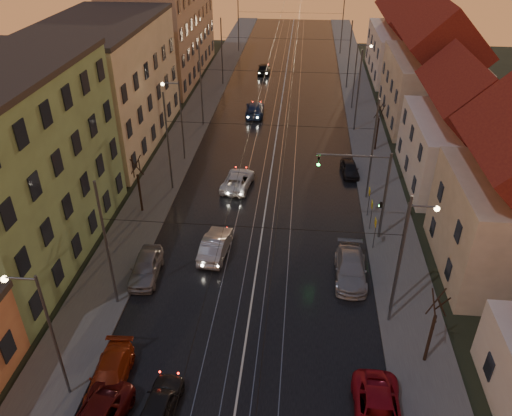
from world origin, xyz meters
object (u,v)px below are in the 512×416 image
(driving_car_3, at_px, (255,109))
(driving_car_4, at_px, (264,68))
(driving_car_2, at_px, (238,180))
(street_lamp_1, at_px, (406,249))
(street_lamp_3, at_px, (358,70))
(driving_car_1, at_px, (216,245))
(street_lamp_2, at_px, (178,113))
(traffic_light_mast, at_px, (372,185))
(parked_right_2, at_px, (350,168))
(parked_left_3, at_px, (146,267))
(parked_right_1, at_px, (351,268))
(parked_right_0, at_px, (378,414))
(driving_car_0, at_px, (160,405))
(parked_left_2, at_px, (110,375))
(street_lamp_0, at_px, (44,326))

(driving_car_3, bearing_deg, driving_car_4, -92.00)
(driving_car_2, distance_m, driving_car_4, 34.90)
(street_lamp_1, xyz_separation_m, street_lamp_3, (0.00, 36.00, 0.00))
(street_lamp_3, distance_m, driving_car_1, 33.71)
(driving_car_1, bearing_deg, driving_car_3, -85.89)
(street_lamp_1, height_order, street_lamp_2, same)
(traffic_light_mast, height_order, parked_right_2, traffic_light_mast)
(street_lamp_3, relative_size, parked_right_2, 2.18)
(parked_left_3, bearing_deg, street_lamp_2, 91.89)
(driving_car_2, xyz_separation_m, parked_right_1, (9.29, -11.91, 0.06))
(parked_right_1, height_order, parked_right_2, parked_right_1)
(street_lamp_1, xyz_separation_m, driving_car_1, (-12.25, 4.87, -4.10))
(traffic_light_mast, xyz_separation_m, parked_right_0, (-0.89, -16.21, -3.89))
(driving_car_0, xyz_separation_m, driving_car_1, (0.59, 13.57, 0.10))
(parked_left_3, distance_m, parked_right_1, 14.03)
(driving_car_1, distance_m, driving_car_4, 45.02)
(street_lamp_2, height_order, driving_car_1, street_lamp_2)
(driving_car_1, xyz_separation_m, driving_car_2, (0.35, 10.12, -0.10))
(parked_right_2, bearing_deg, driving_car_2, -166.82)
(street_lamp_3, bearing_deg, traffic_light_mast, -92.27)
(street_lamp_3, distance_m, parked_right_0, 44.46)
(parked_left_3, bearing_deg, traffic_light_mast, 18.34)
(parked_right_2, bearing_deg, driving_car_3, 120.56)
(street_lamp_3, height_order, driving_car_1, street_lamp_3)
(driving_car_0, height_order, driving_car_2, driving_car_2)
(parked_right_0, distance_m, parked_right_1, 11.31)
(driving_car_3, relative_size, parked_right_0, 1.01)
(driving_car_4, bearing_deg, parked_right_1, 100.75)
(street_lamp_2, height_order, street_lamp_3, same)
(street_lamp_2, distance_m, street_lamp_3, 24.24)
(driving_car_2, xyz_separation_m, driving_car_4, (-0.48, 34.90, 0.07))
(traffic_light_mast, xyz_separation_m, driving_car_2, (-10.79, 6.99, -3.91))
(parked_right_2, bearing_deg, traffic_light_mast, -92.07)
(street_lamp_2, relative_size, parked_left_3, 1.77)
(parked_left_2, bearing_deg, driving_car_3, 81.79)
(parked_left_3, height_order, parked_right_1, parked_left_3)
(street_lamp_3, xyz_separation_m, parked_left_2, (-15.97, -43.14, -4.23))
(driving_car_0, height_order, driving_car_1, driving_car_1)
(driving_car_0, bearing_deg, driving_car_3, -86.61)
(street_lamp_2, distance_m, driving_car_2, 9.08)
(parked_left_3, bearing_deg, parked_right_1, 1.68)
(traffic_light_mast, relative_size, driving_car_1, 1.51)
(traffic_light_mast, xyz_separation_m, driving_car_0, (-11.73, -16.70, -3.92))
(parked_left_2, relative_size, parked_right_2, 1.23)
(parked_left_2, bearing_deg, street_lamp_1, 21.40)
(parked_left_3, xyz_separation_m, parked_right_0, (14.60, -10.10, -0.06))
(driving_car_0, relative_size, driving_car_3, 0.78)
(street_lamp_0, height_order, driving_car_2, street_lamp_0)
(driving_car_2, xyz_separation_m, parked_left_3, (-4.69, -13.10, 0.08))
(driving_car_2, height_order, parked_right_2, driving_car_2)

